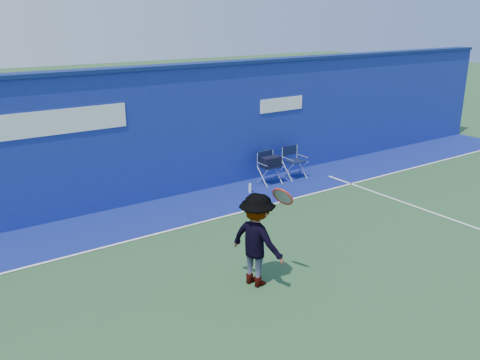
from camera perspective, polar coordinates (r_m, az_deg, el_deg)
ground at (r=8.34m, az=6.88°, el=-11.92°), size 80.00×80.00×0.00m
stadium_wall at (r=11.90m, az=-9.64°, el=5.20°), size 24.00×0.50×3.08m
out_of_bounds_strip at (r=11.40m, az=-6.84°, el=-3.38°), size 24.00×1.80×0.01m
court_lines at (r=8.73m, az=4.24°, el=-10.28°), size 24.00×12.00×0.01m
directors_chair_left at (r=13.02m, az=3.37°, el=1.09°), size 0.49×0.46×0.83m
directors_chair_right at (r=13.56m, az=6.11°, el=1.32°), size 0.51×0.45×0.85m
water_bottle at (r=12.39m, az=1.13°, el=-0.93°), size 0.07×0.07×0.23m
tennis_player at (r=8.06m, az=1.94°, el=-6.71°), size 0.96×1.10×1.61m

